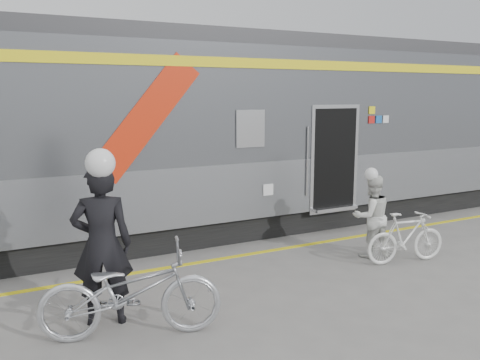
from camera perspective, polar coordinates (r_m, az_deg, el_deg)
ground at (r=7.57m, az=7.83°, el=-12.94°), size 90.00×90.00×0.00m
train at (r=10.83m, az=-3.58°, el=5.19°), size 24.00×3.17×4.10m
safety_strip at (r=9.29m, az=0.06°, el=-8.48°), size 24.00×0.12×0.01m
man at (r=6.64m, az=-15.25°, el=-7.03°), size 0.86×0.68×2.06m
bicycle_left at (r=6.33m, az=-12.15°, el=-12.18°), size 2.28×1.33×1.13m
woman at (r=9.37m, az=14.54°, el=-3.96°), size 0.81×0.68×1.48m
bicycle_right at (r=9.26m, az=18.14°, el=-6.15°), size 1.55×0.69×0.90m
helmet_man at (r=6.40m, az=-15.73°, el=3.39°), size 0.36×0.36×0.36m
helmet_woman at (r=9.21m, az=14.77°, el=1.25°), size 0.24×0.24×0.24m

